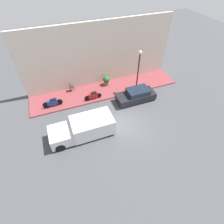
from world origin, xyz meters
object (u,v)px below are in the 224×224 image
(delivery_van, at_px, (83,128))
(motorcycle_red, at_px, (93,96))
(potted_plant, at_px, (106,80))
(streetlamp, at_px, (139,65))
(parked_car, at_px, (136,95))
(cafe_chair, at_px, (71,87))
(motorcycle_blue, at_px, (53,102))

(delivery_van, bearing_deg, motorcycle_red, -26.29)
(motorcycle_red, distance_m, potted_plant, 2.86)
(streetlamp, bearing_deg, parked_car, 152.66)
(parked_car, relative_size, cafe_chair, 4.55)
(streetlamp, distance_m, potted_plant, 4.16)
(parked_car, bearing_deg, streetlamp, -27.34)
(parked_car, xyz_separation_m, cafe_chair, (3.76, 5.87, -0.00))
(delivery_van, xyz_separation_m, motorcycle_red, (4.11, -2.03, -0.27))
(parked_car, distance_m, potted_plant, 4.01)
(delivery_van, height_order, cafe_chair, delivery_van)
(parked_car, bearing_deg, potted_plant, 29.08)
(motorcycle_red, xyz_separation_m, cafe_chair, (2.18, 1.79, 0.06))
(motorcycle_red, distance_m, cafe_chair, 2.82)
(motorcycle_blue, distance_m, streetlamp, 9.16)
(streetlamp, relative_size, cafe_chair, 5.14)
(delivery_van, distance_m, motorcycle_red, 4.59)
(delivery_van, distance_m, potted_plant, 7.32)
(motorcycle_blue, bearing_deg, potted_plant, -75.48)
(delivery_van, distance_m, cafe_chair, 6.29)
(motorcycle_red, bearing_deg, streetlamp, -91.52)
(motorcycle_blue, distance_m, cafe_chair, 2.85)
(parked_car, distance_m, streetlamp, 2.96)
(motorcycle_blue, bearing_deg, delivery_van, -156.40)
(delivery_van, bearing_deg, motorcycle_blue, 23.60)
(parked_car, height_order, streetlamp, streetlamp)
(delivery_van, xyz_separation_m, potted_plant, (6.03, -4.15, -0.15))
(streetlamp, height_order, cafe_chair, streetlamp)
(parked_car, relative_size, delivery_van, 0.76)
(cafe_chair, bearing_deg, delivery_van, 177.84)
(streetlamp, xyz_separation_m, cafe_chair, (2.31, 6.62, -2.47))
(motorcycle_blue, relative_size, streetlamp, 0.43)
(motorcycle_blue, xyz_separation_m, streetlamp, (-0.47, -8.80, 2.51))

